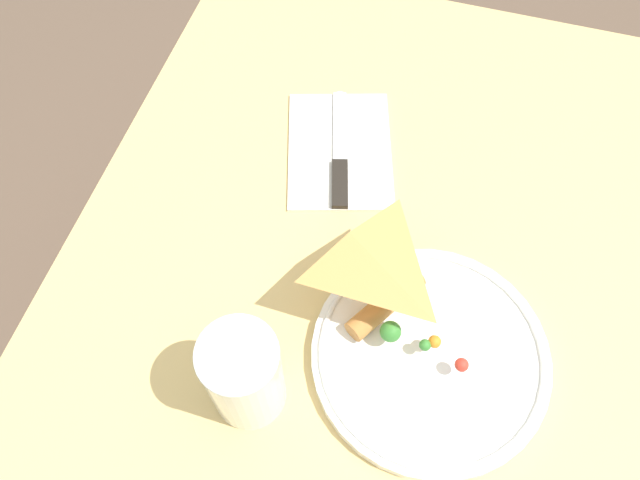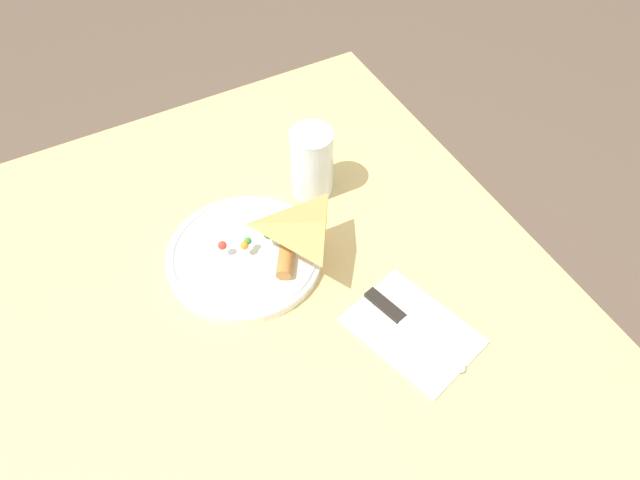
{
  "view_description": "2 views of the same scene",
  "coord_description": "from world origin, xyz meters",
  "px_view_note": "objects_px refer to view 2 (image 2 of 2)",
  "views": [
    {
      "loc": [
        -0.31,
        0.04,
        1.38
      ],
      "look_at": [
        0.02,
        0.14,
        0.77
      ],
      "focal_mm": 35.0,
      "sensor_mm": 36.0,
      "label": 1
    },
    {
      "loc": [
        0.52,
        -0.19,
        1.54
      ],
      "look_at": [
        -0.0,
        0.09,
        0.8
      ],
      "focal_mm": 35.0,
      "sensor_mm": 36.0,
      "label": 2
    }
  ],
  "objects_px": {
    "milk_glass": "(312,164)",
    "napkin_folded": "(413,331)",
    "dining_table": "(273,326)",
    "plate_pizza": "(247,254)",
    "butter_knife": "(408,325)"
  },
  "relations": [
    {
      "from": "plate_pizza",
      "to": "dining_table",
      "type": "bearing_deg",
      "value": 5.28
    },
    {
      "from": "dining_table",
      "to": "butter_knife",
      "type": "relative_size",
      "value": 5.27
    },
    {
      "from": "plate_pizza",
      "to": "milk_glass",
      "type": "xyz_separation_m",
      "value": [
        -0.09,
        0.17,
        0.05
      ]
    },
    {
      "from": "butter_knife",
      "to": "napkin_folded",
      "type": "bearing_deg",
      "value": -0.0
    },
    {
      "from": "plate_pizza",
      "to": "napkin_folded",
      "type": "xyz_separation_m",
      "value": [
        0.24,
        0.16,
        -0.01
      ]
    },
    {
      "from": "dining_table",
      "to": "butter_knife",
      "type": "distance_m",
      "value": 0.25
    },
    {
      "from": "milk_glass",
      "to": "napkin_folded",
      "type": "height_order",
      "value": "milk_glass"
    },
    {
      "from": "milk_glass",
      "to": "butter_knife",
      "type": "distance_m",
      "value": 0.32
    },
    {
      "from": "plate_pizza",
      "to": "butter_knife",
      "type": "xyz_separation_m",
      "value": [
        0.23,
        0.16,
        -0.01
      ]
    },
    {
      "from": "butter_knife",
      "to": "dining_table",
      "type": "bearing_deg",
      "value": -152.03
    },
    {
      "from": "plate_pizza",
      "to": "milk_glass",
      "type": "distance_m",
      "value": 0.19
    },
    {
      "from": "plate_pizza",
      "to": "milk_glass",
      "type": "height_order",
      "value": "milk_glass"
    },
    {
      "from": "plate_pizza",
      "to": "napkin_folded",
      "type": "distance_m",
      "value": 0.29
    },
    {
      "from": "dining_table",
      "to": "milk_glass",
      "type": "height_order",
      "value": "milk_glass"
    },
    {
      "from": "dining_table",
      "to": "napkin_folded",
      "type": "distance_m",
      "value": 0.26
    }
  ]
}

